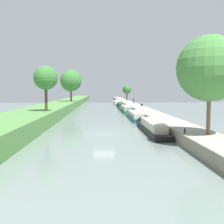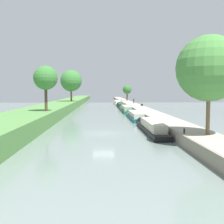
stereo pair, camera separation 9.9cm
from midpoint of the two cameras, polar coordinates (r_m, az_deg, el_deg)
The scene contains 17 objects.
ground_plane at distance 31.56m, azimuth -1.81°, elevation -4.51°, with size 160.00×160.00×0.00m, color slate.
left_grassy_bank at distance 33.08m, azimuth -20.55°, elevation -2.71°, with size 7.09×260.00×1.92m.
right_towpath at distance 32.78m, azimuth 13.86°, elevation -3.39°, with size 3.54×260.00×1.04m.
stone_quay at distance 32.30m, azimuth 10.63°, elevation -3.41°, with size 0.25×260.00×1.09m.
narrowboat_black at distance 33.08m, azimuth 8.11°, elevation -3.11°, with size 1.81×13.92×2.03m.
narrowboat_teal at distance 48.31m, azimuth 4.71°, elevation -0.74°, with size 1.99×14.49×1.95m.
narrowboat_green at distance 64.16m, azimuth 2.80°, elevation 0.64°, with size 1.95×15.86×2.08m.
narrowboat_navy at distance 80.89m, azimuth 1.82°, elevation 1.41°, with size 2.09×14.32×1.98m.
narrowboat_cream at distance 96.59m, azimuth 1.04°, elevation 1.96°, with size 2.07×16.98×1.99m.
tree_rightbank_near at distance 25.65m, azimuth 19.76°, elevation 8.60°, with size 5.85×5.85×8.80m.
tree_rightbank_midnear at distance 107.01m, azimuth 3.11°, elevation 4.69°, with size 3.40×3.40×5.92m.
tree_leftbank_downstream at distance 76.65m, azimuth -8.67°, elevation 6.52°, with size 5.97×5.97×8.73m.
tree_leftbank_upstream at distance 41.11m, azimuth -13.83°, elevation 6.94°, with size 3.54×3.54×6.67m.
person_walking at distance 83.43m, azimuth 4.52°, elevation 2.45°, with size 0.34×0.34×1.66m.
mooring_bollard_near at distance 25.85m, azimuth 14.94°, elevation -3.86°, with size 0.16×0.16×0.45m.
mooring_bollard_far at distance 103.99m, azimuth 1.87°, elevation 2.52°, with size 0.16×0.16×0.45m.
park_bench at distance 69.93m, azimuth 6.24°, elevation 1.60°, with size 0.44×1.50×0.47m.
Camera 1 is at (-0.34, -31.16, 4.99)m, focal length 43.49 mm.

